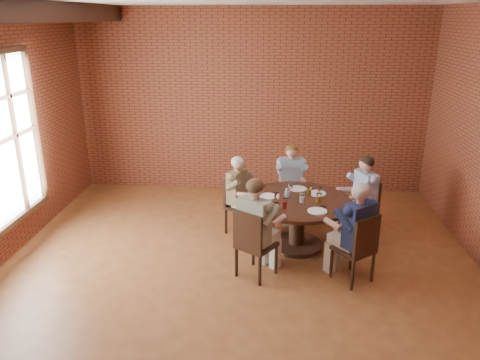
# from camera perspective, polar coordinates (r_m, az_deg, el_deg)

# --- Properties ---
(floor) EXTENTS (7.00, 7.00, 0.00)m
(floor) POSITION_cam_1_polar(r_m,az_deg,el_deg) (6.12, -0.33, -12.39)
(floor) COLOR #9A5D2F
(floor) RESTS_ON ground
(wall_back) EXTENTS (7.00, 0.00, 7.00)m
(wall_back) POSITION_cam_1_polar(r_m,az_deg,el_deg) (8.83, 1.42, 9.45)
(wall_back) COLOR brown
(wall_back) RESTS_ON ground
(ceiling_beam) EXTENTS (0.22, 6.90, 0.26)m
(ceiling_beam) POSITION_cam_1_polar(r_m,az_deg,el_deg) (5.92, -26.10, 18.00)
(ceiling_beam) COLOR #331A11
(ceiling_beam) RESTS_ON ceiling
(dining_table) EXTENTS (1.54, 1.54, 0.75)m
(dining_table) POSITION_cam_1_polar(r_m,az_deg,el_deg) (6.81, 7.00, -4.08)
(dining_table) COLOR #331A11
(dining_table) RESTS_ON floor
(chair_a) EXTENTS (0.52, 0.52, 0.91)m
(chair_a) POSITION_cam_1_polar(r_m,az_deg,el_deg) (7.33, 14.99, -3.13)
(chair_a) COLOR #331A11
(chair_a) RESTS_ON floor
(diner_a) EXTENTS (0.76, 0.69, 1.28)m
(diner_a) POSITION_cam_1_polar(r_m,az_deg,el_deg) (7.24, 14.57, -2.15)
(diner_a) COLOR #415BAB
(diner_a) RESTS_ON floor
(chair_b) EXTENTS (0.42, 0.42, 0.90)m
(chair_b) POSITION_cam_1_polar(r_m,az_deg,el_deg) (7.85, 6.13, -1.10)
(chair_b) COLOR #331A11
(chair_b) RESTS_ON floor
(diner_b) EXTENTS (0.52, 0.63, 1.26)m
(diner_b) POSITION_cam_1_polar(r_m,az_deg,el_deg) (7.73, 6.21, -0.32)
(diner_b) COLOR #889FAD
(diner_b) RESTS_ON floor
(chair_c) EXTENTS (0.50, 0.50, 0.88)m
(chair_c) POSITION_cam_1_polar(r_m,az_deg,el_deg) (7.27, -0.50, -2.77)
(chair_c) COLOR #331A11
(chair_c) RESTS_ON floor
(diner_c) EXTENTS (0.72, 0.67, 1.22)m
(diner_c) POSITION_cam_1_polar(r_m,az_deg,el_deg) (7.19, -0.02, -1.91)
(diner_c) COLOR brown
(diner_c) RESTS_ON floor
(chair_d) EXTENTS (0.60, 0.60, 0.94)m
(chair_d) POSITION_cam_1_polar(r_m,az_deg,el_deg) (5.98, 1.55, -7.57)
(chair_d) COLOR #331A11
(chair_d) RESTS_ON floor
(diner_d) EXTENTS (0.81, 0.84, 1.34)m
(diner_d) POSITION_cam_1_polar(r_m,az_deg,el_deg) (5.98, 2.06, -5.90)
(diner_d) COLOR gray
(diner_d) RESTS_ON floor
(chair_e) EXTENTS (0.60, 0.60, 0.94)m
(chair_e) POSITION_cam_1_polar(r_m,az_deg,el_deg) (6.06, 14.29, -7.86)
(chair_e) COLOR #331A11
(chair_e) RESTS_ON floor
(diner_e) EXTENTS (0.81, 0.84, 1.33)m
(diner_e) POSITION_cam_1_polar(r_m,az_deg,el_deg) (6.05, 13.82, -6.24)
(diner_e) COLOR #1A254B
(diner_e) RESTS_ON floor
(plate_a) EXTENTS (0.26, 0.26, 0.01)m
(plate_a) POSITION_cam_1_polar(r_m,az_deg,el_deg) (6.96, 9.38, -1.62)
(plate_a) COLOR white
(plate_a) RESTS_ON dining_table
(plate_b) EXTENTS (0.26, 0.26, 0.01)m
(plate_b) POSITION_cam_1_polar(r_m,az_deg,el_deg) (7.11, 7.07, -1.05)
(plate_b) COLOR white
(plate_b) RESTS_ON dining_table
(plate_c) EXTENTS (0.26, 0.26, 0.01)m
(plate_c) POSITION_cam_1_polar(r_m,az_deg,el_deg) (6.77, 3.44, -2.00)
(plate_c) COLOR white
(plate_c) RESTS_ON dining_table
(plate_d) EXTENTS (0.26, 0.26, 0.01)m
(plate_d) POSITION_cam_1_polar(r_m,az_deg,el_deg) (6.35, 9.40, -3.75)
(plate_d) COLOR white
(plate_d) RESTS_ON dining_table
(glass_a) EXTENTS (0.07, 0.07, 0.14)m
(glass_a) POSITION_cam_1_polar(r_m,az_deg,el_deg) (6.83, 9.80, -1.50)
(glass_a) COLOR white
(glass_a) RESTS_ON dining_table
(glass_b) EXTENTS (0.07, 0.07, 0.14)m
(glass_b) POSITION_cam_1_polar(r_m,az_deg,el_deg) (6.87, 8.42, -1.32)
(glass_b) COLOR white
(glass_b) RESTS_ON dining_table
(glass_c) EXTENTS (0.07, 0.07, 0.14)m
(glass_c) POSITION_cam_1_polar(r_m,az_deg,el_deg) (7.04, 6.18, -0.67)
(glass_c) COLOR white
(glass_c) RESTS_ON dining_table
(glass_d) EXTENTS (0.07, 0.07, 0.14)m
(glass_d) POSITION_cam_1_polar(r_m,az_deg,el_deg) (6.76, 5.79, -1.53)
(glass_d) COLOR white
(glass_d) RESTS_ON dining_table
(glass_e) EXTENTS (0.07, 0.07, 0.14)m
(glass_e) POSITION_cam_1_polar(r_m,az_deg,el_deg) (6.56, 4.48, -2.16)
(glass_e) COLOR white
(glass_e) RESTS_ON dining_table
(glass_f) EXTENTS (0.07, 0.07, 0.14)m
(glass_f) POSITION_cam_1_polar(r_m,az_deg,el_deg) (6.37, 5.39, -2.85)
(glass_f) COLOR white
(glass_f) RESTS_ON dining_table
(glass_g) EXTENTS (0.07, 0.07, 0.14)m
(glass_g) POSITION_cam_1_polar(r_m,az_deg,el_deg) (6.59, 7.56, -2.17)
(glass_g) COLOR white
(glass_g) RESTS_ON dining_table
(glass_h) EXTENTS (0.07, 0.07, 0.14)m
(glass_h) POSITION_cam_1_polar(r_m,az_deg,el_deg) (6.62, 9.59, -2.17)
(glass_h) COLOR white
(glass_h) RESTS_ON dining_table
(smartphone) EXTENTS (0.13, 0.17, 0.01)m
(smartphone) POSITION_cam_1_polar(r_m,az_deg,el_deg) (6.47, 10.00, -3.35)
(smartphone) COLOR black
(smartphone) RESTS_ON dining_table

